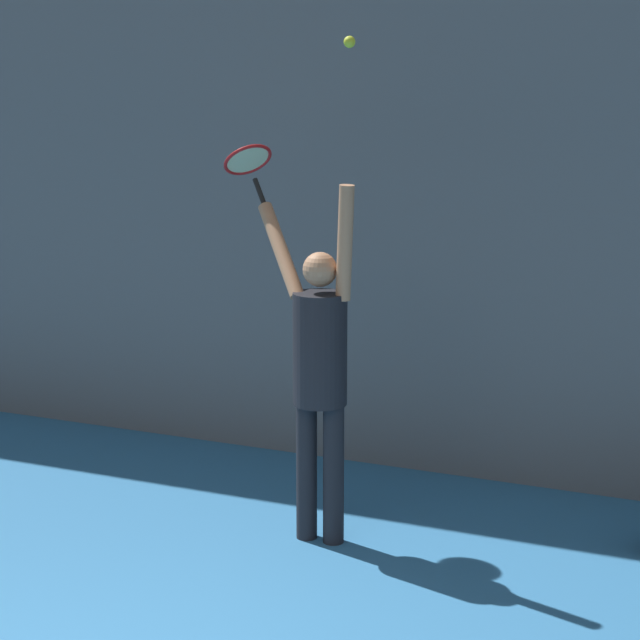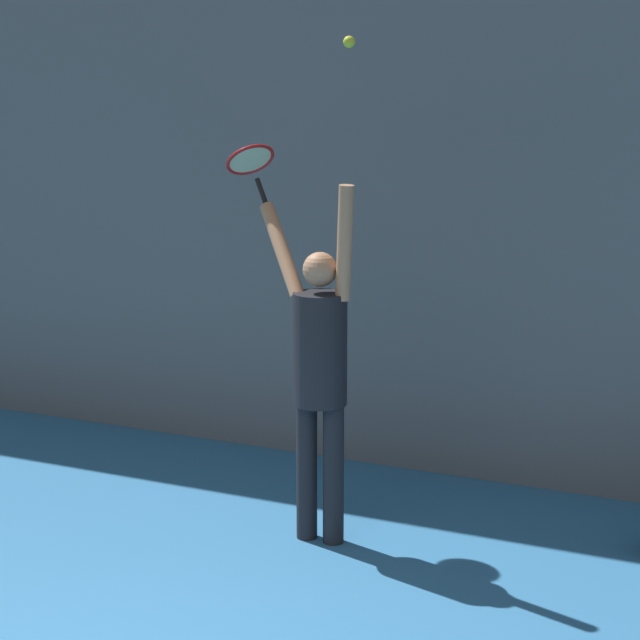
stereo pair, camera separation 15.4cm
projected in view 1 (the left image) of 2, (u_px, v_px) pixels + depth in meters
name	position (u px, v px, depth m)	size (l,w,h in m)	color
back_wall	(393.00, 126.00, 8.17)	(18.00, 0.10, 5.00)	slate
tennis_player	(319.00, 364.00, 7.01)	(0.81, 0.52, 2.22)	black
tennis_racket	(249.00, 162.00, 7.41)	(0.40, 0.42, 0.40)	black
tennis_ball	(350.00, 42.00, 6.51)	(0.07, 0.07, 0.07)	#CCDB2D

